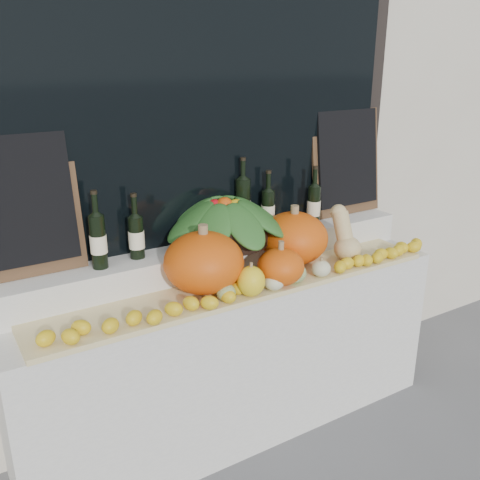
% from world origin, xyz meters
% --- Properties ---
extents(display_sill, '(2.30, 0.55, 0.88)m').
position_xyz_m(display_sill, '(0.00, 1.52, 0.44)').
color(display_sill, silver).
rests_on(display_sill, ground).
extents(rear_tier, '(2.30, 0.25, 0.16)m').
position_xyz_m(rear_tier, '(0.00, 1.68, 0.96)').
color(rear_tier, silver).
rests_on(rear_tier, display_sill).
extents(straw_bedding, '(2.10, 0.32, 0.02)m').
position_xyz_m(straw_bedding, '(0.00, 1.40, 0.89)').
color(straw_bedding, tan).
rests_on(straw_bedding, display_sill).
extents(pumpkin_left, '(0.45, 0.45, 0.29)m').
position_xyz_m(pumpkin_left, '(-0.20, 1.44, 1.05)').
color(pumpkin_left, '#DA530B').
rests_on(pumpkin_left, straw_bedding).
extents(pumpkin_right, '(0.39, 0.39, 0.28)m').
position_xyz_m(pumpkin_right, '(0.37, 1.51, 1.04)').
color(pumpkin_right, '#DA530B').
rests_on(pumpkin_right, straw_bedding).
extents(pumpkin_center, '(0.25, 0.25, 0.18)m').
position_xyz_m(pumpkin_center, '(0.15, 1.32, 1.00)').
color(pumpkin_center, '#DA530B').
rests_on(pumpkin_center, straw_bedding).
extents(butternut_squash, '(0.15, 0.21, 0.29)m').
position_xyz_m(butternut_squash, '(0.64, 1.41, 1.03)').
color(butternut_squash, tan).
rests_on(butternut_squash, straw_bedding).
extents(decorative_gourds, '(0.64, 0.14, 0.17)m').
position_xyz_m(decorative_gourds, '(0.08, 1.29, 0.96)').
color(decorative_gourds, '#35671F').
rests_on(decorative_gourds, straw_bedding).
extents(lemon_heap, '(2.20, 0.16, 0.06)m').
position_xyz_m(lemon_heap, '(0.00, 1.29, 0.94)').
color(lemon_heap, gold).
rests_on(lemon_heap, straw_bedding).
extents(produce_bowl, '(0.69, 0.69, 0.25)m').
position_xyz_m(produce_bowl, '(0.04, 1.66, 1.16)').
color(produce_bowl, black).
rests_on(produce_bowl, rear_tier).
extents(wine_bottle_far_left, '(0.08, 0.08, 0.36)m').
position_xyz_m(wine_bottle_far_left, '(-0.63, 1.65, 1.17)').
color(wine_bottle_far_left, black).
rests_on(wine_bottle_far_left, rear_tier).
extents(wine_bottle_near_left, '(0.08, 0.08, 0.32)m').
position_xyz_m(wine_bottle_near_left, '(-0.43, 1.69, 1.15)').
color(wine_bottle_near_left, black).
rests_on(wine_bottle_near_left, rear_tier).
extents(wine_bottle_tall, '(0.08, 0.08, 0.42)m').
position_xyz_m(wine_bottle_tall, '(0.19, 1.73, 1.20)').
color(wine_bottle_tall, black).
rests_on(wine_bottle_tall, rear_tier).
extents(wine_bottle_near_right, '(0.08, 0.08, 0.34)m').
position_xyz_m(wine_bottle_near_right, '(0.34, 1.71, 1.16)').
color(wine_bottle_near_right, black).
rests_on(wine_bottle_near_right, rear_tier).
extents(wine_bottle_far_right, '(0.08, 0.08, 0.34)m').
position_xyz_m(wine_bottle_far_right, '(0.60, 1.63, 1.16)').
color(wine_bottle_far_right, black).
rests_on(wine_bottle_far_right, rear_tier).
extents(chalkboard_left, '(0.50, 0.11, 0.62)m').
position_xyz_m(chalkboard_left, '(-0.92, 1.74, 1.36)').
color(chalkboard_left, '#4C331E').
rests_on(chalkboard_left, rear_tier).
extents(chalkboard_right, '(0.50, 0.11, 0.62)m').
position_xyz_m(chalkboard_right, '(0.92, 1.74, 1.36)').
color(chalkboard_right, '#4C331E').
rests_on(chalkboard_right, rear_tier).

